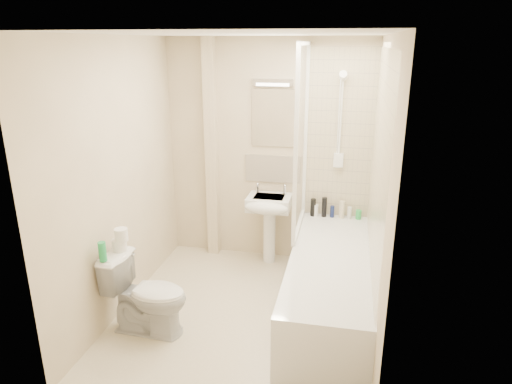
# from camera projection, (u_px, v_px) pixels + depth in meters

# --- Properties ---
(floor) EXTENTS (2.50, 2.50, 0.00)m
(floor) POSITION_uv_depth(u_px,v_px,m) (243.00, 313.00, 4.13)
(floor) COLOR beige
(floor) RESTS_ON ground
(wall_back) EXTENTS (2.20, 0.02, 2.40)m
(wall_back) POSITION_uv_depth(u_px,v_px,m) (268.00, 153.00, 4.92)
(wall_back) COLOR beige
(wall_back) RESTS_ON ground
(wall_left) EXTENTS (0.02, 2.50, 2.40)m
(wall_left) POSITION_uv_depth(u_px,v_px,m) (119.00, 180.00, 3.97)
(wall_left) COLOR beige
(wall_left) RESTS_ON ground
(wall_right) EXTENTS (0.02, 2.50, 2.40)m
(wall_right) POSITION_uv_depth(u_px,v_px,m) (379.00, 196.00, 3.55)
(wall_right) COLOR beige
(wall_right) RESTS_ON ground
(ceiling) EXTENTS (2.20, 2.50, 0.02)m
(ceiling) POSITION_uv_depth(u_px,v_px,m) (240.00, 34.00, 3.38)
(ceiling) COLOR white
(ceiling) RESTS_ON wall_back
(tile_back) EXTENTS (0.70, 0.01, 1.75)m
(tile_back) POSITION_uv_depth(u_px,v_px,m) (340.00, 135.00, 4.69)
(tile_back) COLOR beige
(tile_back) RESTS_ON wall_back
(tile_right) EXTENTS (0.01, 2.10, 1.75)m
(tile_right) POSITION_uv_depth(u_px,v_px,m) (379.00, 162.00, 3.66)
(tile_right) COLOR beige
(tile_right) RESTS_ON wall_right
(pipe_boxing) EXTENTS (0.12, 0.12, 2.40)m
(pipe_boxing) POSITION_uv_depth(u_px,v_px,m) (212.00, 152.00, 4.98)
(pipe_boxing) COLOR beige
(pipe_boxing) RESTS_ON ground
(splashback) EXTENTS (0.60, 0.02, 0.30)m
(splashback) POSITION_uv_depth(u_px,v_px,m) (273.00, 169.00, 4.95)
(splashback) COLOR beige
(splashback) RESTS_ON wall_back
(mirror) EXTENTS (0.46, 0.01, 0.60)m
(mirror) POSITION_uv_depth(u_px,v_px,m) (273.00, 118.00, 4.78)
(mirror) COLOR white
(mirror) RESTS_ON wall_back
(strip_light) EXTENTS (0.42, 0.07, 0.07)m
(strip_light) POSITION_uv_depth(u_px,v_px,m) (273.00, 82.00, 4.64)
(strip_light) COLOR silver
(strip_light) RESTS_ON wall_back
(bathtub) EXTENTS (0.70, 2.10, 0.55)m
(bathtub) POSITION_uv_depth(u_px,v_px,m) (329.00, 283.00, 4.08)
(bathtub) COLOR white
(bathtub) RESTS_ON ground
(shower_screen) EXTENTS (0.04, 0.92, 1.80)m
(shower_screen) POSITION_uv_depth(u_px,v_px,m) (301.00, 140.00, 4.34)
(shower_screen) COLOR white
(shower_screen) RESTS_ON bathtub
(shower_fixture) EXTENTS (0.10, 0.16, 0.99)m
(shower_fixture) POSITION_uv_depth(u_px,v_px,m) (340.00, 125.00, 4.61)
(shower_fixture) COLOR white
(shower_fixture) RESTS_ON wall_back
(pedestal_sink) EXTENTS (0.46, 0.44, 0.89)m
(pedestal_sink) POSITION_uv_depth(u_px,v_px,m) (269.00, 211.00, 4.87)
(pedestal_sink) COLOR white
(pedestal_sink) RESTS_ON ground
(bottle_black_a) EXTENTS (0.06, 0.06, 0.19)m
(bottle_black_a) POSITION_uv_depth(u_px,v_px,m) (313.00, 207.00, 4.91)
(bottle_black_a) COLOR black
(bottle_black_a) RESTS_ON bathtub
(bottle_white_a) EXTENTS (0.05, 0.05, 0.13)m
(bottle_white_a) POSITION_uv_depth(u_px,v_px,m) (316.00, 210.00, 4.92)
(bottle_white_a) COLOR white
(bottle_white_a) RESTS_ON bathtub
(bottle_black_b) EXTENTS (0.05, 0.05, 0.21)m
(bottle_black_b) POSITION_uv_depth(u_px,v_px,m) (324.00, 207.00, 4.88)
(bottle_black_b) COLOR black
(bottle_black_b) RESTS_ON bathtub
(bottle_blue) EXTENTS (0.04, 0.04, 0.13)m
(bottle_blue) POSITION_uv_depth(u_px,v_px,m) (332.00, 212.00, 4.88)
(bottle_blue) COLOR navy
(bottle_blue) RESTS_ON bathtub
(bottle_cream) EXTENTS (0.06, 0.06, 0.19)m
(bottle_cream) POSITION_uv_depth(u_px,v_px,m) (342.00, 210.00, 4.85)
(bottle_cream) COLOR beige
(bottle_cream) RESTS_ON bathtub
(bottle_white_b) EXTENTS (0.05, 0.05, 0.13)m
(bottle_white_b) POSITION_uv_depth(u_px,v_px,m) (349.00, 213.00, 4.85)
(bottle_white_b) COLOR silver
(bottle_white_b) RESTS_ON bathtub
(bottle_green) EXTENTS (0.06, 0.06, 0.10)m
(bottle_green) POSITION_uv_depth(u_px,v_px,m) (359.00, 215.00, 4.83)
(bottle_green) COLOR green
(bottle_green) RESTS_ON bathtub
(toilet) EXTENTS (0.45, 0.71, 0.69)m
(toilet) POSITION_uv_depth(u_px,v_px,m) (147.00, 294.00, 3.79)
(toilet) COLOR white
(toilet) RESTS_ON ground
(toilet_roll_lower) EXTENTS (0.12, 0.12, 0.10)m
(toilet_roll_lower) POSITION_uv_depth(u_px,v_px,m) (119.00, 245.00, 3.78)
(toilet_roll_lower) COLOR white
(toilet_roll_lower) RESTS_ON toilet
(toilet_roll_upper) EXTENTS (0.11, 0.11, 0.10)m
(toilet_roll_upper) POSITION_uv_depth(u_px,v_px,m) (121.00, 235.00, 3.74)
(toilet_roll_upper) COLOR white
(toilet_roll_upper) RESTS_ON toilet_roll_lower
(green_bottle) EXTENTS (0.06, 0.06, 0.16)m
(green_bottle) POSITION_uv_depth(u_px,v_px,m) (102.00, 252.00, 3.59)
(green_bottle) COLOR green
(green_bottle) RESTS_ON toilet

